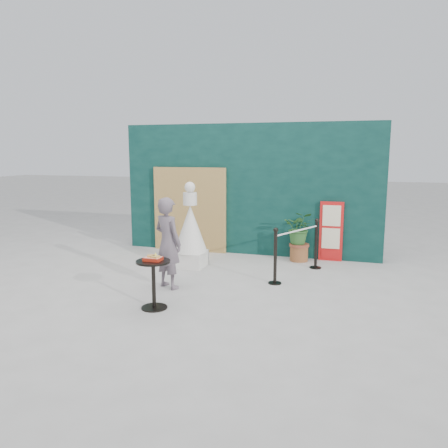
# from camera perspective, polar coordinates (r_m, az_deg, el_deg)

# --- Properties ---
(ground) EXTENTS (60.00, 60.00, 0.00)m
(ground) POSITION_cam_1_polar(r_m,az_deg,el_deg) (7.48, -2.76, -9.05)
(ground) COLOR #ADAAA5
(ground) RESTS_ON ground
(back_wall) EXTENTS (6.00, 0.30, 3.00)m
(back_wall) POSITION_cam_1_polar(r_m,az_deg,el_deg) (10.14, 3.27, 4.53)
(back_wall) COLOR black
(back_wall) RESTS_ON ground
(bamboo_fence) EXTENTS (1.80, 0.08, 2.00)m
(bamboo_fence) POSITION_cam_1_polar(r_m,az_deg,el_deg) (10.43, -4.52, 1.88)
(bamboo_fence) COLOR tan
(bamboo_fence) RESTS_ON ground
(woman) EXTENTS (0.69, 0.59, 1.60)m
(woman) POSITION_cam_1_polar(r_m,az_deg,el_deg) (7.65, -7.34, -2.48)
(woman) COLOR #63555C
(woman) RESTS_ON ground
(menu_board) EXTENTS (0.50, 0.07, 1.30)m
(menu_board) POSITION_cam_1_polar(r_m,az_deg,el_deg) (9.78, 13.81, -0.95)
(menu_board) COLOR red
(menu_board) RESTS_ON ground
(statue) EXTENTS (0.69, 0.69, 1.76)m
(statue) POSITION_cam_1_polar(r_m,az_deg,el_deg) (9.01, -4.41, -1.12)
(statue) COLOR silver
(statue) RESTS_ON ground
(cafe_table) EXTENTS (0.52, 0.52, 0.75)m
(cafe_table) POSITION_cam_1_polar(r_m,az_deg,el_deg) (6.74, -9.19, -6.81)
(cafe_table) COLOR black
(cafe_table) RESTS_ON ground
(food_basket) EXTENTS (0.26, 0.19, 0.11)m
(food_basket) POSITION_cam_1_polar(r_m,az_deg,el_deg) (6.66, -9.24, -4.42)
(food_basket) COLOR #A82311
(food_basket) RESTS_ON cafe_table
(planter) EXTENTS (0.64, 0.56, 1.09)m
(planter) POSITION_cam_1_polar(r_m,az_deg,el_deg) (9.61, 9.84, -1.08)
(planter) COLOR brown
(planter) RESTS_ON ground
(stanchion_barrier) EXTENTS (0.84, 1.54, 1.03)m
(stanchion_barrier) POSITION_cam_1_polar(r_m,az_deg,el_deg) (8.50, 9.51, -3.42)
(stanchion_barrier) COLOR black
(stanchion_barrier) RESTS_ON ground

